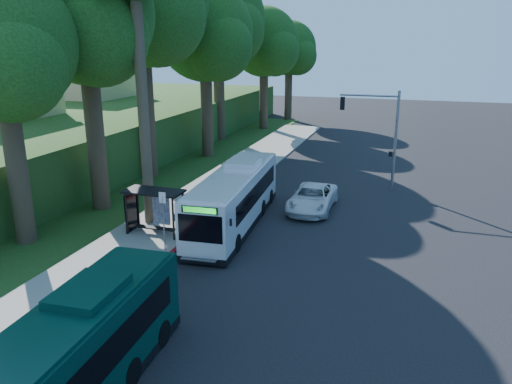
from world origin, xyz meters
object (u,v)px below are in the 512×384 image
(bus_shelter, at_px, (152,202))
(teal_bus, at_px, (58,372))
(white_bus, at_px, (235,197))
(pickup, at_px, (312,198))

(bus_shelter, relative_size, teal_bus, 0.29)
(white_bus, bearing_deg, bus_shelter, -148.58)
(teal_bus, height_order, pickup, teal_bus)
(white_bus, xyz_separation_m, pickup, (3.69, 4.00, -0.92))
(white_bus, bearing_deg, teal_bus, -91.25)
(white_bus, relative_size, teal_bus, 1.04)
(bus_shelter, height_order, white_bus, white_bus)
(bus_shelter, height_order, teal_bus, teal_bus)
(white_bus, relative_size, pickup, 2.13)
(bus_shelter, distance_m, white_bus, 4.71)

